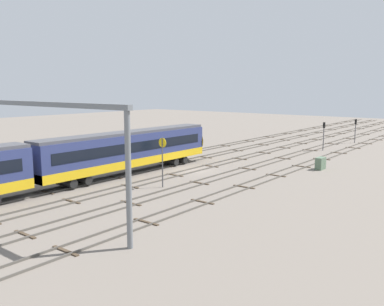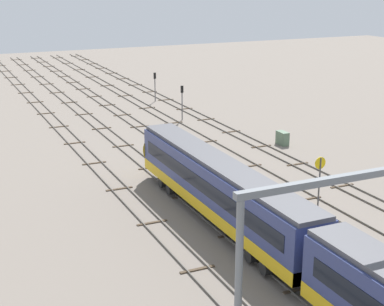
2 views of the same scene
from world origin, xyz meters
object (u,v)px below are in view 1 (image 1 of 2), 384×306
object	(u,v)px
relay_cabinet	(320,163)
signal_light_trackside_departure	(355,127)
overhead_gantry	(23,126)
speed_sign_mid_trackside	(162,155)
signal_light_trackside_approach	(324,132)

from	to	relation	value
relay_cabinet	signal_light_trackside_departure	bearing A→B (deg)	8.88
overhead_gantry	speed_sign_mid_trackside	size ratio (longest dim) A/B	4.81
signal_light_trackside_departure	relay_cabinet	world-z (taller)	signal_light_trackside_departure
signal_light_trackside_approach	relay_cabinet	distance (m)	16.33
overhead_gantry	signal_light_trackside_approach	distance (m)	47.43
speed_sign_mid_trackside	signal_light_trackside_departure	size ratio (longest dim) A/B	1.16
signal_light_trackside_departure	signal_light_trackside_approach	bearing A→B (deg)	174.99
overhead_gantry	relay_cabinet	size ratio (longest dim) A/B	14.72
signal_light_trackside_approach	speed_sign_mid_trackside	bearing A→B (deg)	174.12
overhead_gantry	signal_light_trackside_departure	size ratio (longest dim) A/B	5.55
speed_sign_mid_trackside	signal_light_trackside_approach	bearing A→B (deg)	-5.88
overhead_gantry	signal_light_trackside_departure	world-z (taller)	overhead_gantry
signal_light_trackside_approach	relay_cabinet	world-z (taller)	signal_light_trackside_approach
signal_light_trackside_approach	signal_light_trackside_departure	xyz separation A→B (m)	(12.53, -1.10, -0.12)
relay_cabinet	signal_light_trackside_approach	bearing A→B (deg)	19.63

